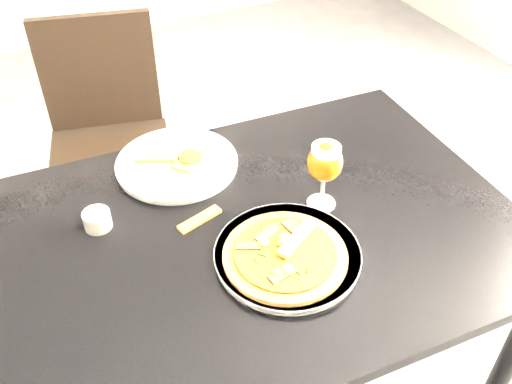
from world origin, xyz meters
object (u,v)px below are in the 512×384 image
chair_far (109,139)px  beer_glass (325,163)px  pizza (285,254)px  dining_table (246,260)px

chair_far → beer_glass: bearing=-56.8°
pizza → chair_far: bearing=98.8°
dining_table → beer_glass: (0.19, 0.01, 0.21)m
chair_far → pizza: size_ratio=3.48×
pizza → beer_glass: beer_glass is taller
chair_far → beer_glass: 0.99m
chair_far → pizza: (0.15, -0.98, 0.29)m
dining_table → beer_glass: size_ratio=7.53×
dining_table → chair_far: 0.89m
chair_far → dining_table: bearing=-69.0°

